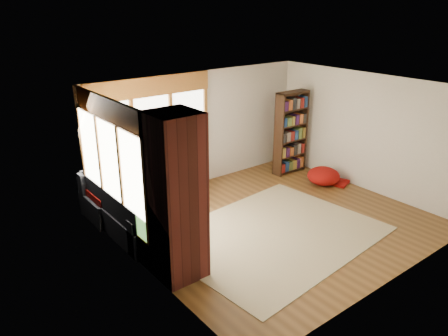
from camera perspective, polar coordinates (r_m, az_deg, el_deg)
floor at (r=8.62m, az=6.56°, el=-6.89°), size 5.50×5.50×0.00m
ceiling at (r=7.76m, az=7.36°, el=10.34°), size 5.50×5.50×0.00m
wall_back at (r=9.94m, az=-3.23°, el=5.11°), size 5.50×0.04×2.60m
wall_front at (r=6.71m, az=22.07°, el=-4.50°), size 5.50×0.04×2.60m
wall_left at (r=6.58m, az=-10.46°, el=-3.70°), size 0.04×5.00×2.60m
wall_right at (r=10.15m, az=18.13°, el=4.42°), size 0.04×5.00×2.60m
windows_back at (r=9.30m, az=-9.22°, el=4.07°), size 2.82×0.10×1.90m
windows_left at (r=7.59m, az=-14.55°, el=-0.25°), size 0.10×2.62×1.90m
roller_blind at (r=8.21m, az=-16.98°, el=4.06°), size 0.03×0.72×0.90m
brick_chimney at (r=6.46m, az=-6.26°, el=-3.96°), size 0.70×0.70×2.60m
sectional_sofa at (r=8.70m, az=-10.67°, el=-4.62°), size 2.20×2.20×0.80m
area_rug at (r=8.15m, az=6.46°, el=-8.60°), size 4.04×3.24×0.01m
bookshelf at (r=10.77m, az=8.73°, el=4.57°), size 0.87×0.29×2.03m
pouf at (r=10.41m, az=12.87°, el=-0.96°), size 0.87×0.87×0.41m
dog_tan at (r=8.77m, az=-10.48°, el=-0.68°), size 1.12×1.17×0.57m
dog_brindle at (r=8.10m, az=-11.02°, el=-3.37°), size 0.68×0.78×0.38m
throw_pillows at (r=8.60m, az=-10.54°, el=-1.45°), size 1.98×1.68×0.45m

